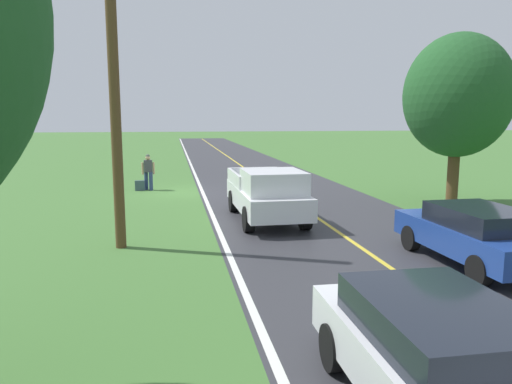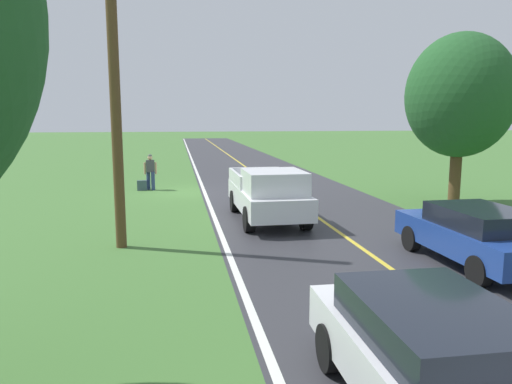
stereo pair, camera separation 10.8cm
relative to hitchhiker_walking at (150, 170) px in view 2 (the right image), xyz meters
The scene contains 11 objects.
ground_plane 2.18m from the hitchhiker_walking, 147.73° to the left, with size 200.00×200.00×0.00m, color #427033.
road_surface 6.29m from the hitchhiker_walking, behind, with size 7.55×120.00×0.00m, color #333338.
lane_edge_line 2.91m from the hitchhiker_walking, 157.68° to the left, with size 0.16×117.60×0.00m, color silver.
lane_centre_line 6.29m from the hitchhiker_walking, behind, with size 0.14×117.60×0.00m, color gold.
hitchhiker_walking is the anchor object (origin of this frame).
suitcase_carried 0.85m from the hitchhiker_walking, 13.96° to the left, with size 0.20×0.46×0.48m, color #384C56.
pickup_truck_passing 9.09m from the hitchhiker_walking, 118.26° to the left, with size 2.15×5.42×1.82m.
tree_far_side_near 14.12m from the hitchhiker_walking, 152.88° to the left, with size 4.17×4.17×6.73m.
sedan_mid_oncoming 15.92m from the hitchhiker_walking, 121.09° to the left, with size 2.01×4.44×1.41m.
sedan_ahead_same_lane 19.53m from the hitchhiker_walking, 102.22° to the left, with size 1.96×4.41×1.41m.
utility_pole_roadside 11.02m from the hitchhiker_walking, 88.55° to the left, with size 0.28×0.28×8.04m, color brown.
Camera 2 is at (0.39, 22.69, 3.48)m, focal length 33.78 mm.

